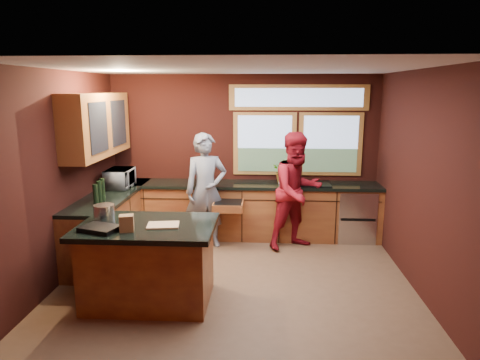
# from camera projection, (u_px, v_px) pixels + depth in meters

# --- Properties ---
(floor) EXTENTS (4.50, 4.50, 0.00)m
(floor) POSITION_uv_depth(u_px,v_px,m) (236.00, 280.00, 5.62)
(floor) COLOR brown
(floor) RESTS_ON ground
(room_shell) EXTENTS (4.52, 4.02, 2.71)m
(room_shell) POSITION_uv_depth(u_px,v_px,m) (192.00, 140.00, 5.60)
(room_shell) COLOR black
(room_shell) RESTS_ON ground
(back_counter) EXTENTS (4.50, 0.64, 0.93)m
(back_counter) POSITION_uv_depth(u_px,v_px,m) (255.00, 210.00, 7.17)
(back_counter) COLOR #582215
(back_counter) RESTS_ON floor
(left_counter) EXTENTS (0.64, 2.30, 0.93)m
(left_counter) POSITION_uv_depth(u_px,v_px,m) (112.00, 223.00, 6.47)
(left_counter) COLOR #582215
(left_counter) RESTS_ON floor
(island) EXTENTS (1.55, 1.05, 0.95)m
(island) POSITION_uv_depth(u_px,v_px,m) (149.00, 263.00, 4.97)
(island) COLOR #582215
(island) RESTS_ON floor
(person_grey) EXTENTS (0.76, 0.62, 1.80)m
(person_grey) POSITION_uv_depth(u_px,v_px,m) (206.00, 191.00, 6.66)
(person_grey) COLOR slate
(person_grey) RESTS_ON floor
(person_red) EXTENTS (1.12, 1.05, 1.83)m
(person_red) POSITION_uv_depth(u_px,v_px,m) (297.00, 191.00, 6.60)
(person_red) COLOR maroon
(person_red) RESTS_ON floor
(microwave) EXTENTS (0.37, 0.54, 0.30)m
(microwave) POSITION_uv_depth(u_px,v_px,m) (120.00, 178.00, 6.73)
(microwave) COLOR #999999
(microwave) RESTS_ON left_counter
(potted_plant) EXTENTS (0.37, 0.32, 0.41)m
(potted_plant) POSITION_uv_depth(u_px,v_px,m) (284.00, 171.00, 7.05)
(potted_plant) COLOR #999999
(potted_plant) RESTS_ON back_counter
(paper_towel) EXTENTS (0.12, 0.12, 0.28)m
(paper_towel) POSITION_uv_depth(u_px,v_px,m) (282.00, 175.00, 7.02)
(paper_towel) COLOR silver
(paper_towel) RESTS_ON back_counter
(cutting_board) EXTENTS (0.38, 0.30, 0.02)m
(cutting_board) POSITION_uv_depth(u_px,v_px,m) (163.00, 225.00, 4.81)
(cutting_board) COLOR tan
(cutting_board) RESTS_ON island
(stock_pot) EXTENTS (0.24, 0.24, 0.18)m
(stock_pot) POSITION_uv_depth(u_px,v_px,m) (104.00, 212.00, 5.04)
(stock_pot) COLOR silver
(stock_pot) RESTS_ON island
(paper_bag) EXTENTS (0.17, 0.15, 0.18)m
(paper_bag) POSITION_uv_depth(u_px,v_px,m) (127.00, 223.00, 4.62)
(paper_bag) COLOR brown
(paper_bag) RESTS_ON island
(black_tray) EXTENTS (0.47, 0.39, 0.05)m
(black_tray) POSITION_uv_depth(u_px,v_px,m) (100.00, 228.00, 4.65)
(black_tray) COLOR black
(black_tray) RESTS_ON island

